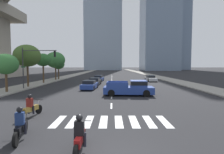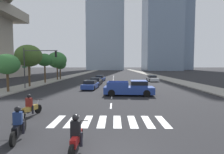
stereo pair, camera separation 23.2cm
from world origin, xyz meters
The scene contains 20 objects.
sidewalk_east centered at (13.62, 30.00, 0.07)m, with size 4.00×260.00×0.15m, color gray.
sidewalk_west centered at (-13.62, 30.00, 0.07)m, with size 4.00×260.00×0.15m, color gray.
crosswalk_near centered at (0.00, 4.26, 0.00)m, with size 6.75×2.31×0.01m.
lane_divider_center centered at (0.00, 32.26, 0.00)m, with size 0.14×50.00×0.01m.
motorcycle_lead centered at (-1.18, 0.66, 0.58)m, with size 0.70×2.11×1.49m.
motorcycle_trailing centered at (-5.20, 5.18, 0.58)m, with size 0.80×2.17×1.49m.
motorcycle_third centered at (-4.06, 1.83, 0.58)m, with size 0.87×2.20×1.49m.
pickup_truck centered at (2.17, 13.38, 0.81)m, with size 5.61×2.42×1.67m.
sedan_blue_0 centered at (-2.81, 31.08, 0.60)m, with size 2.12×4.44×1.29m.
sedan_blue_1 centered at (-3.13, 18.64, 0.58)m, with size 2.16×4.45×1.25m.
sedan_silver_2 centered at (8.40, 31.16, 0.58)m, with size 1.89×4.60×1.26m.
sedan_black_3 centered at (-2.93, 23.98, 0.58)m, with size 2.01×4.79×1.25m.
traffic_signal_far centered at (-10.61, 18.30, 4.08)m, with size 5.05×0.28×5.68m.
street_tree_nearest centered at (-12.82, 15.07, 3.50)m, with size 2.93×2.93×4.62m.
street_tree_second centered at (-12.82, 20.44, 4.83)m, with size 3.93×3.93×6.36m.
street_tree_third centered at (-12.82, 26.40, 4.40)m, with size 2.80×2.80×5.47m.
street_tree_fourth centered at (-12.82, 33.40, 4.66)m, with size 4.29×4.29×6.34m.
street_tree_fifth centered at (-12.82, 35.53, 3.70)m, with size 2.85×2.85×4.79m.
office_tower_center_skyline centered at (34.62, 122.90, 49.92)m, with size 24.38×26.44×112.64m.
office_tower_right_skyline centered at (52.24, 146.00, 51.22)m, with size 26.11×20.03×103.49m.
Camera 1 is at (0.05, -5.72, 3.28)m, focal length 27.52 mm.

